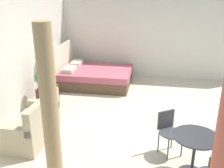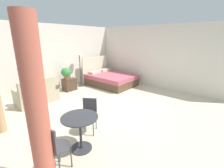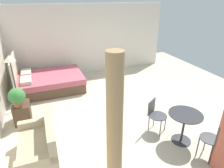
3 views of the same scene
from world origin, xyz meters
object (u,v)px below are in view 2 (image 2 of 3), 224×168
vase (71,76)px  cafe_chair_near_couch (54,146)px  couch (38,95)px  floor_lamp (79,58)px  cafe_chair_near_window (89,112)px  bed (110,79)px  nightstand (69,84)px  balcony_table (80,127)px  potted_plant (66,73)px

vase → cafe_chair_near_couch: bearing=-128.9°
couch → floor_lamp: size_ratio=0.82×
cafe_chair_near_window → cafe_chair_near_couch: bearing=-155.7°
cafe_chair_near_window → floor_lamp: bearing=54.2°
bed → cafe_chair_near_window: (-3.30, -2.21, 0.20)m
bed → cafe_chair_near_couch: bearing=-148.6°
nightstand → balcony_table: balcony_table is taller
balcony_table → vase: bearing=56.8°
floor_lamp → vase: bearing=-170.2°
floor_lamp → cafe_chair_near_window: bearing=-125.8°
potted_plant → cafe_chair_near_couch: potted_plant is taller
cafe_chair_near_couch → nightstand: bearing=52.1°
floor_lamp → bed: bearing=-41.3°
nightstand → balcony_table: size_ratio=0.73×
vase → floor_lamp: bearing=9.8°
bed → balcony_table: (-3.87, -2.59, 0.21)m
nightstand → vase: vase is taller
floor_lamp → balcony_table: bearing=-128.8°
nightstand → vase: bearing=8.6°
vase → bed: bearing=-26.4°
vase → cafe_chair_near_window: size_ratio=0.19×
floor_lamp → balcony_table: floor_lamp is taller
potted_plant → cafe_chair_near_window: bearing=-115.3°
vase → balcony_table: size_ratio=0.21×
couch → floor_lamp: (2.27, 0.50, 1.00)m
potted_plant → vase: potted_plant is taller
floor_lamp → nightstand: bearing=-170.4°
bed → vase: size_ratio=14.56×
bed → floor_lamp: (-1.04, 0.92, 1.01)m
cafe_chair_near_window → cafe_chair_near_couch: 1.36m
bed → couch: 3.35m
bed → cafe_chair_near_window: 3.97m
couch → cafe_chair_near_window: size_ratio=1.64×
bed → couch: (-3.32, 0.42, 0.01)m
couch → floor_lamp: 2.53m
balcony_table → potted_plant: bearing=59.6°
potted_plant → cafe_chair_near_window: potted_plant is taller
bed → nightstand: bearing=155.7°
balcony_table → cafe_chair_near_couch: cafe_chair_near_couch is taller
balcony_table → cafe_chair_near_window: (0.57, 0.38, -0.01)m
couch → balcony_table: 3.07m
couch → nightstand: bearing=13.5°
vase → potted_plant: bearing=176.1°
potted_plant → cafe_chair_near_window: 3.37m
nightstand → balcony_table: bearing=-121.9°
potted_plant → vase: 0.30m
nightstand → vase: (0.12, 0.02, 0.33)m
balcony_table → bed: bearing=33.8°
couch → floor_lamp: bearing=12.3°
nightstand → potted_plant: potted_plant is taller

